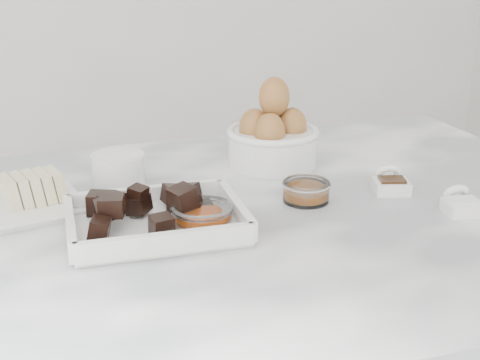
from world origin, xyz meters
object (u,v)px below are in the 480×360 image
chocolate_dish (156,214)px  vanilla_spoon (390,183)px  egg_bowl (273,137)px  salt_spoon (461,203)px  butter_plate (30,198)px  honey_bowl (306,191)px  zest_bowl (202,217)px  sugar_ramekin (118,168)px

chocolate_dish → vanilla_spoon: 0.39m
vanilla_spoon → chocolate_dish: bearing=-176.0°
egg_bowl → salt_spoon: 0.35m
butter_plate → honey_bowl: 0.41m
butter_plate → egg_bowl: bearing=11.5°
vanilla_spoon → salt_spoon: bearing=-64.4°
zest_bowl → vanilla_spoon: size_ratio=1.11×
vanilla_spoon → salt_spoon: (0.05, -0.11, -0.00)m
butter_plate → zest_bowl: 0.27m
egg_bowl → chocolate_dish: bearing=-140.5°
chocolate_dish → salt_spoon: bearing=-10.7°
chocolate_dish → egg_bowl: bearing=39.5°
salt_spoon → vanilla_spoon: bearing=115.6°
egg_bowl → zest_bowl: bearing=-130.3°
butter_plate → salt_spoon: 0.64m
chocolate_dish → vanilla_spoon: bearing=4.0°
sugar_ramekin → salt_spoon: size_ratio=1.20×
vanilla_spoon → salt_spoon: 0.12m
egg_bowl → vanilla_spoon: size_ratio=2.10×
honey_bowl → salt_spoon: size_ratio=1.03×
egg_bowl → butter_plate: bearing=-168.5°
chocolate_dish → butter_plate: size_ratio=1.55×
egg_bowl → sugar_ramekin: bearing=-177.2°
zest_bowl → vanilla_spoon: vanilla_spoon is taller
sugar_ramekin → honey_bowl: (0.26, -0.17, -0.01)m
honey_bowl → butter_plate: bearing=166.5°
chocolate_dish → honey_bowl: chocolate_dish is taller
butter_plate → salt_spoon: size_ratio=2.24×
chocolate_dish → zest_bowl: bearing=-18.7°
chocolate_dish → butter_plate: bearing=141.2°
egg_bowl → vanilla_spoon: (0.13, -0.19, -0.04)m
butter_plate → zest_bowl: bearing=-34.1°
vanilla_spoon → salt_spoon: size_ratio=1.08×
egg_bowl → honey_bowl: egg_bowl is taller
chocolate_dish → vanilla_spoon: size_ratio=3.22×
honey_bowl → salt_spoon: salt_spoon is taller
vanilla_spoon → zest_bowl: bearing=-171.7°
honey_bowl → zest_bowl: 0.19m
chocolate_dish → honey_bowl: 0.24m
honey_bowl → egg_bowl: bearing=84.3°
butter_plate → vanilla_spoon: (0.55, -0.10, -0.01)m
vanilla_spoon → salt_spoon: vanilla_spoon is taller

